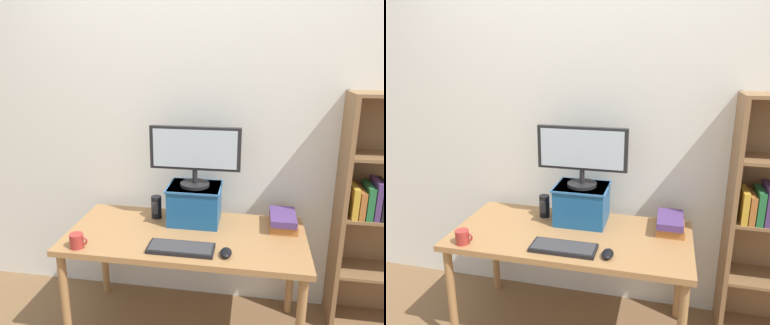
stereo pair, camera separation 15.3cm
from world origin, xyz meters
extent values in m
cube|color=silver|center=(0.00, 0.45, 1.30)|extent=(7.00, 0.08, 2.60)
cube|color=#9E7042|center=(0.00, 0.00, 0.68)|extent=(1.45, 0.69, 0.04)
cylinder|color=#9E7042|center=(-0.68, -0.30, 0.33)|extent=(0.05, 0.05, 0.66)
cylinder|color=#9E7042|center=(-0.68, 0.30, 0.33)|extent=(0.05, 0.05, 0.66)
cylinder|color=#9E7042|center=(0.68, 0.30, 0.33)|extent=(0.05, 0.05, 0.66)
cube|color=olive|center=(0.94, 0.27, 0.77)|extent=(0.03, 0.28, 1.55)
cube|color=gold|center=(1.01, 0.24, 0.89)|extent=(0.04, 0.20, 0.20)
cube|color=#AD662D|center=(1.05, 0.24, 0.88)|extent=(0.03, 0.20, 0.18)
cube|color=#236B38|center=(1.09, 0.24, 0.90)|extent=(0.04, 0.20, 0.20)
cube|color=#4C336B|center=(1.13, 0.24, 0.91)|extent=(0.03, 0.20, 0.24)
cube|color=black|center=(1.17, 0.24, 0.91)|extent=(0.03, 0.20, 0.23)
cube|color=#195189|center=(0.03, 0.18, 0.82)|extent=(0.32, 0.27, 0.25)
cube|color=#2D669E|center=(0.03, 0.18, 0.94)|extent=(0.34, 0.29, 0.01)
cylinder|color=black|center=(0.03, 0.18, 0.96)|extent=(0.19, 0.19, 0.02)
cylinder|color=black|center=(0.03, 0.18, 1.01)|extent=(0.03, 0.03, 0.09)
cube|color=black|center=(0.03, 0.18, 1.19)|extent=(0.57, 0.04, 0.27)
cube|color=silver|center=(0.03, 0.16, 1.19)|extent=(0.53, 0.00, 0.24)
cube|color=black|center=(0.01, -0.21, 0.71)|extent=(0.37, 0.15, 0.02)
cube|color=#333335|center=(0.01, -0.21, 0.72)|extent=(0.35, 0.13, 0.00)
ellipsoid|color=black|center=(0.27, -0.23, 0.72)|extent=(0.06, 0.10, 0.04)
cube|color=#AD662D|center=(0.59, 0.18, 0.73)|extent=(0.17, 0.25, 0.05)
cube|color=#4C336B|center=(0.59, 0.18, 0.78)|extent=(0.16, 0.26, 0.04)
cylinder|color=#9E2D28|center=(-0.58, -0.28, 0.74)|extent=(0.08, 0.08, 0.08)
torus|color=#9E2D28|center=(-0.54, -0.28, 0.75)|extent=(0.05, 0.01, 0.05)
cylinder|color=black|center=(-0.24, 0.19, 0.78)|extent=(0.07, 0.07, 0.15)
cube|color=#2D2D30|center=(-0.24, 0.16, 0.78)|extent=(0.04, 0.00, 0.08)
camera|label=1|loc=(0.39, -2.05, 1.76)|focal=35.00mm
camera|label=2|loc=(0.54, -2.02, 1.76)|focal=35.00mm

